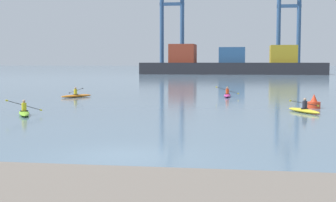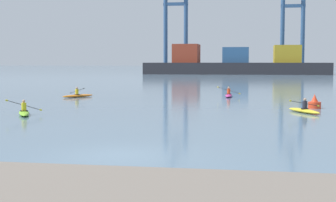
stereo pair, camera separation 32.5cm
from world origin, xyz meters
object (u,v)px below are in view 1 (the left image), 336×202
object	(u,v)px
container_barge	(232,64)
kayak_orange	(76,95)
kayak_magenta	(227,95)
kayak_lime	(24,112)
kayak_yellow	(304,110)
gantry_crane_west_mid	(289,17)
channel_buoy	(314,103)
gantry_crane_west	(172,17)

from	to	relation	value
container_barge	kayak_orange	world-z (taller)	container_barge
kayak_magenta	kayak_lime	distance (m)	21.58
kayak_yellow	kayak_lime	world-z (taller)	kayak_lime
kayak_yellow	kayak_magenta	size ratio (longest dim) A/B	0.97
gantry_crane_west_mid	channel_buoy	xyz separation A→B (m)	(-7.01, -109.09, -15.66)
gantry_crane_west	channel_buoy	size ratio (longest dim) A/B	31.18
channel_buoy	kayak_magenta	size ratio (longest dim) A/B	0.29
kayak_yellow	channel_buoy	bearing A→B (deg)	72.44
kayak_magenta	kayak_orange	size ratio (longest dim) A/B	1.08
container_barge	kayak_yellow	xyz separation A→B (m)	(7.61, -100.90, -2.50)
channel_buoy	kayak_magenta	bearing A→B (deg)	121.73
kayak_orange	kayak_lime	bearing A→B (deg)	-82.42
channel_buoy	kayak_orange	bearing A→B (deg)	159.34
channel_buoy	kayak_orange	size ratio (longest dim) A/B	0.32
gantry_crane_west	kayak_magenta	size ratio (longest dim) A/B	9.16
kayak_orange	container_barge	bearing A→B (deg)	82.64
gantry_crane_west	gantry_crane_west_mid	bearing A→B (deg)	0.86
gantry_crane_west_mid	channel_buoy	size ratio (longest dim) A/B	31.61
kayak_yellow	kayak_lime	bearing A→B (deg)	-166.10
kayak_lime	kayak_orange	world-z (taller)	kayak_lime
gantry_crane_west_mid	kayak_orange	distance (m)	106.24
gantry_crane_west	kayak_yellow	world-z (taller)	gantry_crane_west
channel_buoy	container_barge	bearing A→B (deg)	95.08
container_barge	kayak_lime	distance (m)	105.62
gantry_crane_west_mid	kayak_yellow	size ratio (longest dim) A/B	9.57
gantry_crane_west	gantry_crane_west_mid	xyz separation A→B (m)	(33.57, 0.51, -0.22)
channel_buoy	gantry_crane_west	bearing A→B (deg)	103.75
channel_buoy	kayak_orange	xyz separation A→B (m)	(-20.28, 7.65, -0.19)
container_barge	gantry_crane_west_mid	size ratio (longest dim) A/B	1.53
container_barge	gantry_crane_west	bearing A→B (deg)	148.36
container_barge	kayak_magenta	bearing A→B (deg)	-88.57
container_barge	channel_buoy	size ratio (longest dim) A/B	48.33
gantry_crane_west	kayak_lime	xyz separation A→B (m)	(8.31, -116.18, -16.07)
channel_buoy	kayak_lime	bearing A→B (deg)	-157.41
gantry_crane_west_mid	kayak_yellow	distance (m)	113.83
channel_buoy	kayak_lime	world-z (taller)	kayak_lime
gantry_crane_west	kayak_lime	size ratio (longest dim) A/B	9.42
channel_buoy	kayak_yellow	size ratio (longest dim) A/B	0.30
container_barge	kayak_yellow	size ratio (longest dim) A/B	14.64
gantry_crane_west	kayak_lime	bearing A→B (deg)	-85.91
gantry_crane_west	kayak_orange	world-z (taller)	gantry_crane_west
gantry_crane_west_mid	kayak_lime	bearing A→B (deg)	-102.21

